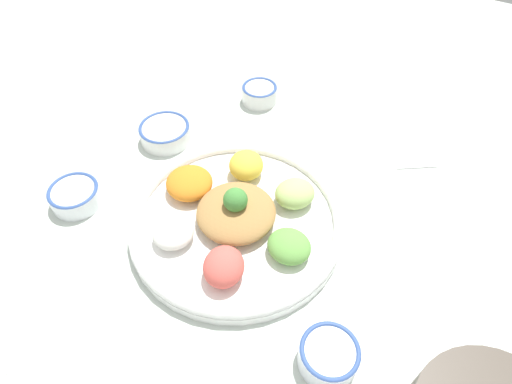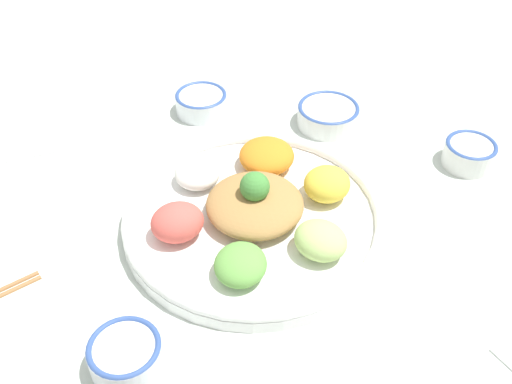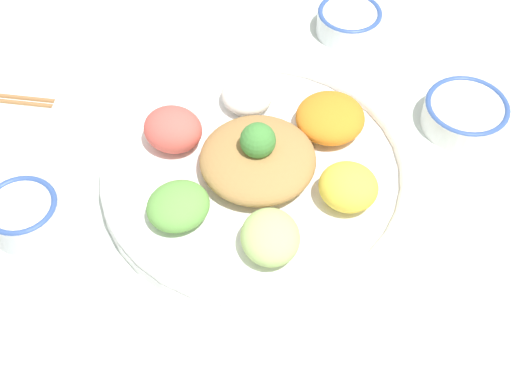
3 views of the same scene
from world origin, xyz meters
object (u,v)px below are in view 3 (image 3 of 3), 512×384
at_px(rice_bowl_blue, 23,214).
at_px(sauce_bowl_dark, 349,20).
at_px(rice_bowl_plain, 465,113).
at_px(salad_platter, 259,168).

bearing_deg(rice_bowl_blue, sauce_bowl_dark, 85.18).
distance_m(rice_bowl_blue, rice_bowl_plain, 0.59).
xyz_separation_m(sauce_bowl_dark, rice_bowl_plain, (0.24, -0.04, -0.00)).
height_order(rice_bowl_blue, sauce_bowl_dark, rice_bowl_blue).
bearing_deg(rice_bowl_blue, rice_bowl_plain, 61.21).
distance_m(salad_platter, rice_bowl_plain, 0.30).
bearing_deg(sauce_bowl_dark, rice_bowl_blue, -94.82).
xyz_separation_m(salad_platter, rice_bowl_plain, (0.13, 0.27, -0.00)).
bearing_deg(sauce_bowl_dark, salad_platter, -70.86).
xyz_separation_m(rice_bowl_blue, sauce_bowl_dark, (0.05, 0.56, -0.00)).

